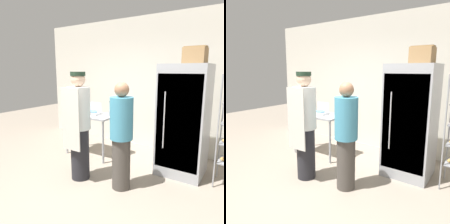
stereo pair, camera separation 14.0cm
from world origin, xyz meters
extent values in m
plane|color=gray|center=(0.00, 0.00, 0.00)|extent=(14.00, 14.00, 0.00)
cube|color=silver|center=(0.00, 2.44, 1.46)|extent=(6.40, 0.12, 2.92)
cube|color=#9EA0A5|center=(0.78, 1.49, 0.93)|extent=(0.75, 0.72, 1.86)
cube|color=gray|center=(0.78, 1.15, 0.95)|extent=(0.69, 0.02, 1.53)
cylinder|color=silver|center=(0.58, 1.12, 0.98)|extent=(0.02, 0.02, 0.92)
cylinder|color=#93969B|center=(1.34, 1.25, 0.85)|extent=(0.02, 0.02, 1.71)
cylinder|color=#93969B|center=(1.34, 1.66, 0.85)|extent=(0.02, 0.02, 1.71)
cube|color=#9EA0A5|center=(-1.04, 1.31, 0.85)|extent=(1.03, 0.61, 0.04)
cylinder|color=#9EA0A5|center=(-1.51, 1.04, 0.41)|extent=(0.04, 0.04, 0.83)
cylinder|color=#9EA0A5|center=(-0.56, 1.04, 0.41)|extent=(0.04, 0.04, 0.83)
cylinder|color=#9EA0A5|center=(-1.51, 1.57, 0.41)|extent=(0.04, 0.04, 0.83)
cylinder|color=#9EA0A5|center=(-0.56, 1.57, 0.41)|extent=(0.04, 0.04, 0.83)
cube|color=white|center=(-1.00, 1.29, 0.89)|extent=(0.30, 0.19, 0.05)
cube|color=white|center=(-1.00, 1.39, 1.01)|extent=(0.29, 0.01, 0.19)
torus|color=#669EC6|center=(-1.07, 1.24, 0.93)|extent=(0.09, 0.09, 0.03)
torus|color=#669EC6|center=(-1.00, 1.24, 0.93)|extent=(0.09, 0.09, 0.03)
torus|color=#669EC6|center=(-0.92, 1.24, 0.93)|extent=(0.09, 0.09, 0.03)
torus|color=#669EC6|center=(-1.07, 1.29, 0.93)|extent=(0.09, 0.09, 0.03)
torus|color=#669EC6|center=(-1.00, 1.29, 0.93)|extent=(0.09, 0.09, 0.03)
torus|color=#669EC6|center=(-0.92, 1.29, 0.93)|extent=(0.09, 0.09, 0.03)
torus|color=#669EC6|center=(-1.07, 1.33, 0.93)|extent=(0.09, 0.09, 0.03)
torus|color=#669EC6|center=(-1.00, 1.33, 0.93)|extent=(0.09, 0.09, 0.03)
cylinder|color=#99999E|center=(-0.60, 1.40, 0.92)|extent=(0.11, 0.11, 0.10)
cylinder|color=#B2BCC1|center=(-0.60, 1.40, 1.05)|extent=(0.09, 0.09, 0.17)
cylinder|color=black|center=(-0.60, 1.40, 1.15)|extent=(0.09, 0.09, 0.02)
cube|color=#937047|center=(0.89, 1.53, 1.98)|extent=(0.33, 0.35, 0.25)
cube|color=olive|center=(0.89, 1.53, 2.12)|extent=(0.34, 0.18, 0.02)
cylinder|color=#232328|center=(-0.55, 0.38, 0.42)|extent=(0.30, 0.30, 0.84)
cylinder|color=silver|center=(-0.55, 0.38, 1.17)|extent=(0.37, 0.37, 0.67)
sphere|color=beige|center=(-0.55, 0.38, 1.62)|extent=(0.23, 0.23, 0.23)
cube|color=beige|center=(-0.55, 0.18, 1.03)|extent=(0.35, 0.02, 0.96)
cylinder|color=#1E3323|center=(-0.55, 0.38, 1.71)|extent=(0.23, 0.23, 0.06)
cylinder|color=#47423D|center=(0.17, 0.48, 0.39)|extent=(0.27, 0.27, 0.78)
cylinder|color=teal|center=(0.17, 0.48, 1.08)|extent=(0.34, 0.34, 0.61)
sphere|color=#9E7051|center=(0.17, 0.48, 1.49)|extent=(0.21, 0.21, 0.21)
camera|label=1|loc=(1.74, -2.15, 1.77)|focal=35.00mm
camera|label=2|loc=(1.85, -2.07, 1.77)|focal=35.00mm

